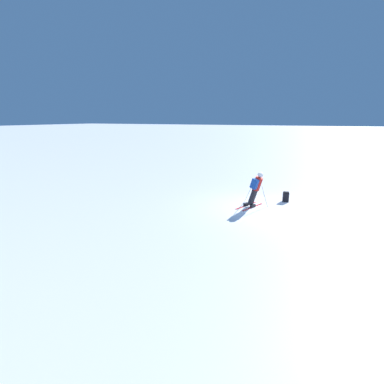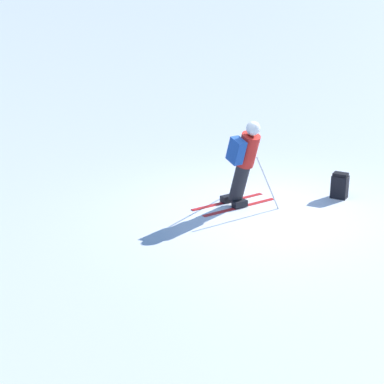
% 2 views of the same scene
% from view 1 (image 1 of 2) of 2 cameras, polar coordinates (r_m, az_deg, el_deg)
% --- Properties ---
extents(ground_plane, '(300.00, 300.00, 0.00)m').
position_cam_1_polar(ground_plane, '(14.04, 13.41, -3.01)').
color(ground_plane, white).
extents(skier, '(1.27, 1.70, 1.73)m').
position_cam_1_polar(skier, '(13.75, 12.01, 0.77)').
color(skier, red).
rests_on(skier, ground).
extents(spare_backpack, '(0.33, 0.26, 0.50)m').
position_cam_1_polar(spare_backpack, '(15.33, 17.43, -0.89)').
color(spare_backpack, black).
rests_on(spare_backpack, ground).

